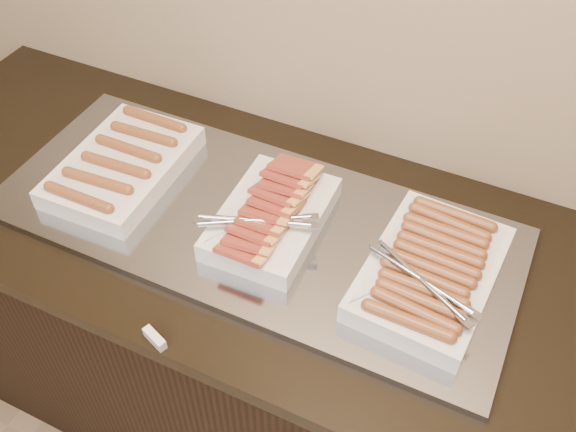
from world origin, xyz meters
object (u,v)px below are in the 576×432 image
object	(u,v)px
counter	(266,336)
dish_right	(430,272)
dish_left	(123,165)
warming_tray	(252,222)
dish_center	(271,216)

from	to	relation	value
counter	dish_right	xyz separation A→B (m)	(0.39, -0.00, 0.50)
dish_left	dish_right	bearing A→B (deg)	-1.71
counter	dish_right	world-z (taller)	dish_right
dish_left	dish_right	xyz separation A→B (m)	(0.77, -0.00, 0.01)
warming_tray	counter	bearing A→B (deg)	0.00
dish_right	dish_left	bearing A→B (deg)	-176.62
counter	warming_tray	size ratio (longest dim) A/B	1.72
counter	dish_left	bearing A→B (deg)	180.00
dish_right	warming_tray	bearing A→B (deg)	-176.84
warming_tray	dish_right	xyz separation A→B (m)	(0.41, -0.00, 0.04)
warming_tray	dish_right	bearing A→B (deg)	-0.48
warming_tray	dish_left	xyz separation A→B (m)	(-0.35, 0.00, 0.04)
warming_tray	dish_left	distance (m)	0.35
warming_tray	dish_center	bearing A→B (deg)	-5.31
counter	warming_tray	xyz separation A→B (m)	(-0.02, 0.00, 0.46)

